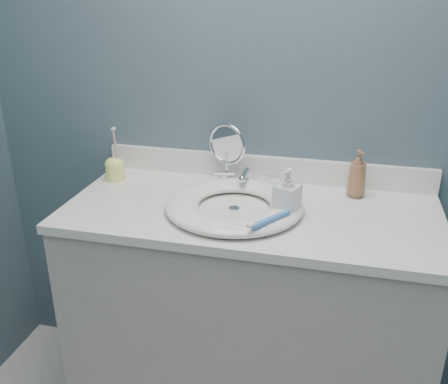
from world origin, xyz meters
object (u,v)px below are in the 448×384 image
(soap_bottle_amber, at_px, (357,174))
(soap_bottle_clear, at_px, (287,194))
(makeup_mirror, at_px, (227,151))
(toothbrush_holder, at_px, (115,168))

(soap_bottle_amber, height_order, soap_bottle_clear, soap_bottle_amber)
(makeup_mirror, bearing_deg, toothbrush_holder, -150.91)
(soap_bottle_amber, relative_size, soap_bottle_clear, 1.04)
(soap_bottle_amber, bearing_deg, makeup_mirror, 156.44)
(soap_bottle_clear, distance_m, toothbrush_holder, 0.68)
(soap_bottle_amber, bearing_deg, soap_bottle_clear, -155.81)
(makeup_mirror, distance_m, soap_bottle_clear, 0.34)
(soap_bottle_amber, height_order, toothbrush_holder, toothbrush_holder)
(makeup_mirror, distance_m, toothbrush_holder, 0.42)
(toothbrush_holder, bearing_deg, soap_bottle_clear, -14.10)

